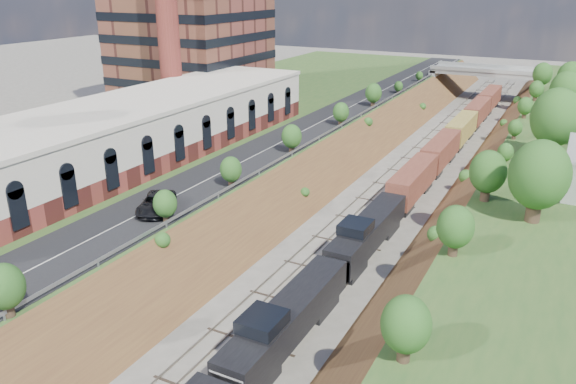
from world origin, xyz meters
name	(u,v)px	position (x,y,z in m)	size (l,w,h in m)	color
platform_left	(207,133)	(-33.00, 60.00, 2.50)	(44.00, 180.00, 5.00)	#305523
embankment_left	(333,168)	(-11.00, 60.00, 0.00)	(7.07, 180.00, 7.07)	brown
embankment_right	(491,193)	(11.00, 60.00, 0.00)	(7.07, 180.00, 7.07)	brown
rail_left_track	(388,176)	(-2.60, 60.00, 0.09)	(1.58, 180.00, 0.18)	gray
rail_right_track	(426,182)	(2.60, 60.00, 0.09)	(1.58, 180.00, 0.18)	gray
road	(305,130)	(-15.50, 60.00, 5.05)	(8.00, 180.00, 0.10)	black
guardrail	(330,131)	(-11.40, 59.80, 5.55)	(0.10, 171.00, 0.70)	#99999E
commercial_building	(132,131)	(-28.00, 38.00, 8.51)	(14.30, 62.30, 7.00)	maroon
overpass	(487,78)	(0.00, 122.00, 4.92)	(24.50, 8.30, 7.40)	gray
tree_right_large	(539,176)	(17.00, 40.00, 9.38)	(5.25, 5.25, 7.61)	#473323
tree_left_crest	(133,220)	(-11.80, 20.00, 7.04)	(2.45, 2.45, 3.55)	#473323
freight_train	(426,167)	(2.60, 59.33, 2.39)	(2.72, 124.82, 4.55)	black
suv	(156,203)	(-14.54, 26.02, 5.91)	(2.70, 5.85, 1.62)	black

